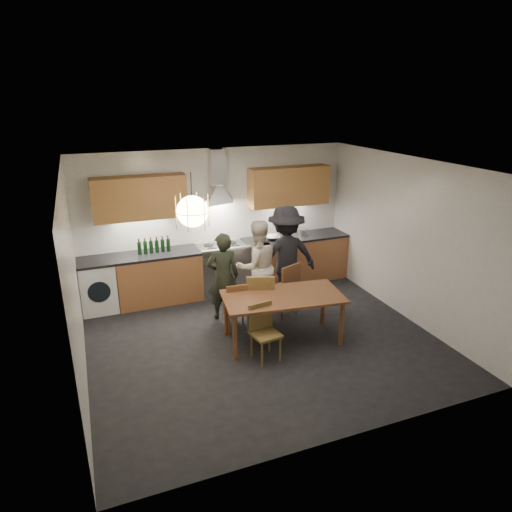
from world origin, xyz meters
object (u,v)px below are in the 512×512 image
object	(u,v)px
person_right	(286,256)
mixing_bowl	(272,238)
chair_front	(263,328)
wine_bottles	(154,245)
person_mid	(257,266)
chair_back_left	(237,304)
dining_table	(283,301)
stock_pot	(303,232)
person_left	(223,276)

from	to	relation	value
person_right	mixing_bowl	distance (m)	0.89
chair_front	wine_bottles	world-z (taller)	wine_bottles
chair_front	person_mid	xyz separation A→B (m)	(0.46, 1.41, 0.33)
person_mid	mixing_bowl	xyz separation A→B (m)	(0.69, 0.96, 0.14)
chair_back_left	person_right	size ratio (longest dim) A/B	0.47
dining_table	wine_bottles	xyz separation A→B (m)	(-1.49, 2.09, 0.39)
dining_table	mixing_bowl	bearing A→B (deg)	78.20
chair_back_left	stock_pot	size ratio (longest dim) A/B	4.34
person_mid	wine_bottles	size ratio (longest dim) A/B	2.82
chair_back_left	person_right	xyz separation A→B (m)	(1.12, 0.69, 0.40)
mixing_bowl	stock_pot	xyz separation A→B (m)	(0.64, 0.01, 0.03)
stock_pot	mixing_bowl	bearing A→B (deg)	-179.09
chair_back_left	wine_bottles	distance (m)	1.96
dining_table	person_left	size ratio (longest dim) A/B	1.25
dining_table	chair_front	distance (m)	0.58
mixing_bowl	stock_pot	distance (m)	0.65
chair_front	mixing_bowl	world-z (taller)	mixing_bowl
person_right	wine_bottles	distance (m)	2.27
person_mid	person_right	size ratio (longest dim) A/B	0.91
person_right	stock_pot	world-z (taller)	person_right
chair_back_left	person_left	bearing A→B (deg)	-81.07
mixing_bowl	person_mid	bearing A→B (deg)	-125.72
dining_table	person_right	distance (m)	1.32
person_mid	dining_table	bearing A→B (deg)	84.85
chair_back_left	mixing_bowl	size ratio (longest dim) A/B	2.82
person_left	mixing_bowl	size ratio (longest dim) A/B	4.98
chair_front	person_right	world-z (taller)	person_right
mixing_bowl	stock_pot	bearing A→B (deg)	0.91
chair_back_left	person_right	world-z (taller)	person_right
chair_front	person_mid	size ratio (longest dim) A/B	0.50
stock_pot	dining_table	bearing A→B (deg)	-123.37
dining_table	person_right	world-z (taller)	person_right
dining_table	mixing_bowl	distance (m)	2.18
chair_front	mixing_bowl	size ratio (longest dim) A/B	2.73
stock_pot	chair_front	bearing A→B (deg)	-127.05
person_left	person_mid	distance (m)	0.62
chair_back_left	mixing_bowl	distance (m)	2.06
person_left	person_mid	world-z (taller)	person_mid
mixing_bowl	wine_bottles	size ratio (longest dim) A/B	0.52
chair_back_left	wine_bottles	world-z (taller)	wine_bottles
person_mid	chair_front	bearing A→B (deg)	67.83
person_left	person_right	xyz separation A→B (m)	(1.17, 0.14, 0.15)
dining_table	person_right	bearing A→B (deg)	70.93
person_left	mixing_bowl	bearing A→B (deg)	-132.58
person_left	wine_bottles	size ratio (longest dim) A/B	2.60
dining_table	mixing_bowl	xyz separation A→B (m)	(0.71, 2.04, 0.29)
wine_bottles	chair_front	bearing A→B (deg)	-66.46
person_right	mixing_bowl	bearing A→B (deg)	-96.26
chair_back_left	person_left	world-z (taller)	person_left
chair_front	mixing_bowl	distance (m)	2.67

